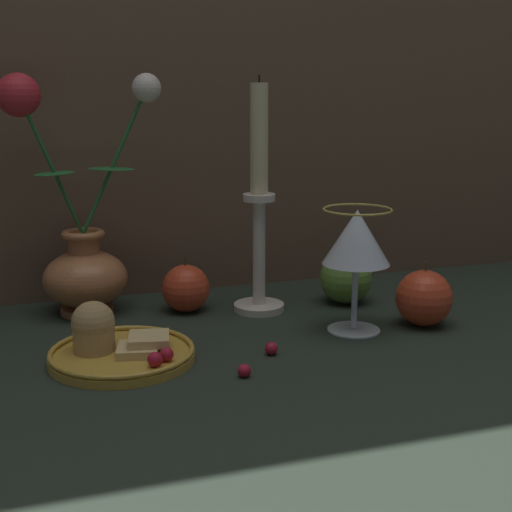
{
  "coord_description": "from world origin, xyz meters",
  "views": [
    {
      "loc": [
        -0.28,
        -0.82,
        0.31
      ],
      "look_at": [
        -0.0,
        0.03,
        0.1
      ],
      "focal_mm": 50.0,
      "sensor_mm": 36.0,
      "label": 1
    }
  ],
  "objects_px": {
    "vase": "(80,246)",
    "apple_beside_vase": "(346,277)",
    "wine_glass": "(356,241)",
    "candlestick": "(259,213)",
    "apple_at_table_edge": "(186,288)",
    "apple_near_glass": "(424,298)",
    "plate_with_pastries": "(116,346)"
  },
  "relations": [
    {
      "from": "vase",
      "to": "apple_near_glass",
      "type": "distance_m",
      "value": 0.48
    },
    {
      "from": "candlestick",
      "to": "apple_near_glass",
      "type": "distance_m",
      "value": 0.25
    },
    {
      "from": "plate_with_pastries",
      "to": "wine_glass",
      "type": "xyz_separation_m",
      "value": [
        0.31,
        0.01,
        0.1
      ]
    },
    {
      "from": "plate_with_pastries",
      "to": "vase",
      "type": "bearing_deg",
      "value": 95.68
    },
    {
      "from": "vase",
      "to": "apple_beside_vase",
      "type": "xyz_separation_m",
      "value": [
        0.38,
        -0.07,
        -0.06
      ]
    },
    {
      "from": "wine_glass",
      "to": "apple_beside_vase",
      "type": "bearing_deg",
      "value": 69.69
    },
    {
      "from": "wine_glass",
      "to": "apple_at_table_edge",
      "type": "height_order",
      "value": "wine_glass"
    },
    {
      "from": "plate_with_pastries",
      "to": "apple_at_table_edge",
      "type": "distance_m",
      "value": 0.2
    },
    {
      "from": "vase",
      "to": "apple_near_glass",
      "type": "height_order",
      "value": "vase"
    },
    {
      "from": "vase",
      "to": "apple_beside_vase",
      "type": "relative_size",
      "value": 3.7
    },
    {
      "from": "vase",
      "to": "apple_at_table_edge",
      "type": "distance_m",
      "value": 0.16
    },
    {
      "from": "vase",
      "to": "plate_with_pastries",
      "type": "xyz_separation_m",
      "value": [
        0.02,
        -0.2,
        -0.08
      ]
    },
    {
      "from": "candlestick",
      "to": "apple_near_glass",
      "type": "bearing_deg",
      "value": -34.94
    },
    {
      "from": "apple_near_glass",
      "to": "apple_at_table_edge",
      "type": "relative_size",
      "value": 1.1
    },
    {
      "from": "plate_with_pastries",
      "to": "candlestick",
      "type": "height_order",
      "value": "candlestick"
    },
    {
      "from": "wine_glass",
      "to": "vase",
      "type": "bearing_deg",
      "value": 150.09
    },
    {
      "from": "apple_beside_vase",
      "to": "candlestick",
      "type": "bearing_deg",
      "value": 178.07
    },
    {
      "from": "vase",
      "to": "wine_glass",
      "type": "relative_size",
      "value": 2.04
    },
    {
      "from": "candlestick",
      "to": "apple_beside_vase",
      "type": "bearing_deg",
      "value": -1.93
    },
    {
      "from": "apple_near_glass",
      "to": "apple_at_table_edge",
      "type": "distance_m",
      "value": 0.33
    },
    {
      "from": "apple_beside_vase",
      "to": "apple_at_table_edge",
      "type": "bearing_deg",
      "value": 172.09
    },
    {
      "from": "candlestick",
      "to": "apple_near_glass",
      "type": "xyz_separation_m",
      "value": [
        0.19,
        -0.13,
        -0.1
      ]
    },
    {
      "from": "wine_glass",
      "to": "apple_near_glass",
      "type": "xyz_separation_m",
      "value": [
        0.1,
        -0.01,
        -0.08
      ]
    },
    {
      "from": "plate_with_pastries",
      "to": "apple_near_glass",
      "type": "distance_m",
      "value": 0.41
    },
    {
      "from": "candlestick",
      "to": "apple_at_table_edge",
      "type": "relative_size",
      "value": 4.11
    },
    {
      "from": "wine_glass",
      "to": "candlestick",
      "type": "xyz_separation_m",
      "value": [
        -0.09,
        0.12,
        0.02
      ]
    },
    {
      "from": "wine_glass",
      "to": "apple_near_glass",
      "type": "height_order",
      "value": "wine_glass"
    },
    {
      "from": "apple_near_glass",
      "to": "vase",
      "type": "bearing_deg",
      "value": 155.07
    },
    {
      "from": "candlestick",
      "to": "apple_near_glass",
      "type": "height_order",
      "value": "candlestick"
    },
    {
      "from": "wine_glass",
      "to": "apple_beside_vase",
      "type": "distance_m",
      "value": 0.15
    },
    {
      "from": "vase",
      "to": "apple_beside_vase",
      "type": "height_order",
      "value": "vase"
    },
    {
      "from": "vase",
      "to": "wine_glass",
      "type": "bearing_deg",
      "value": -29.91
    }
  ]
}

